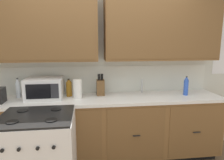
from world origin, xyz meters
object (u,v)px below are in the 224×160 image
bottle_amber (69,88)px  bottle_blue (186,86)px  stove_range (39,157)px  knife_block (101,87)px  bottle_clear (18,88)px  paper_towel_roll (77,89)px  microwave (44,88)px

bottle_amber → bottle_blue: bearing=-5.3°
stove_range → knife_block: (0.72, 0.78, 0.57)m
stove_range → bottle_amber: bottle_amber is taller
knife_block → bottle_clear: (-1.13, -0.01, 0.02)m
bottle_clear → bottle_amber: bottle_clear is taller
stove_range → paper_towel_roll: bearing=57.8°
paper_towel_roll → bottle_blue: size_ratio=0.94×
stove_range → microwave: (-0.04, 0.70, 0.60)m
bottle_blue → knife_block: bearing=172.5°
paper_towel_roll → bottle_clear: bottle_clear is taller
paper_towel_roll → bottle_clear: bearing=170.8°
knife_block → bottle_blue: size_ratio=1.12×
bottle_blue → bottle_clear: bottle_blue is taller
microwave → paper_towel_roll: 0.45m
bottle_blue → bottle_clear: size_ratio=1.00×
paper_towel_roll → bottle_amber: bearing=133.1°
microwave → paper_towel_roll: bearing=-7.6°
paper_towel_roll → bottle_blue: bearing=-0.8°
knife_block → bottle_clear: bearing=-179.6°
microwave → bottle_clear: bearing=168.8°
paper_towel_roll → bottle_amber: (-0.12, 0.13, -0.01)m
stove_range → bottle_blue: (1.94, 0.62, 0.59)m
microwave → bottle_amber: microwave is taller
microwave → knife_block: knife_block is taller
knife_block → bottle_blue: (1.22, -0.16, 0.02)m
stove_range → knife_block: 1.21m
stove_range → bottle_blue: bottle_blue is taller
microwave → knife_block: 0.77m
knife_block → bottle_amber: bearing=-179.0°
bottle_blue → bottle_amber: 1.67m
microwave → bottle_clear: size_ratio=1.74×
microwave → stove_range: bearing=-86.6°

